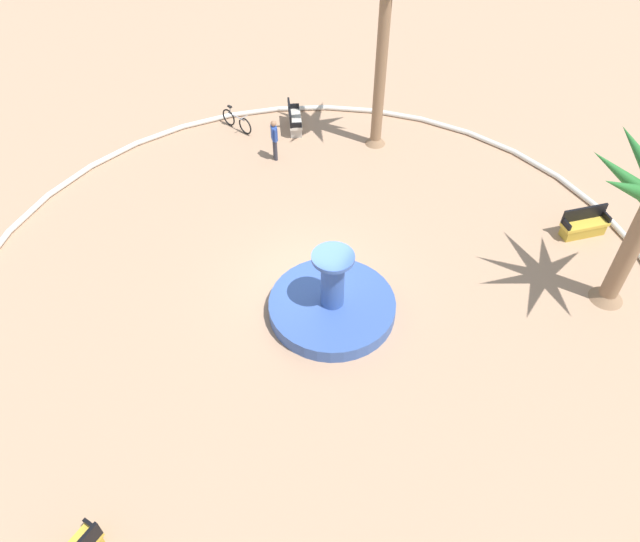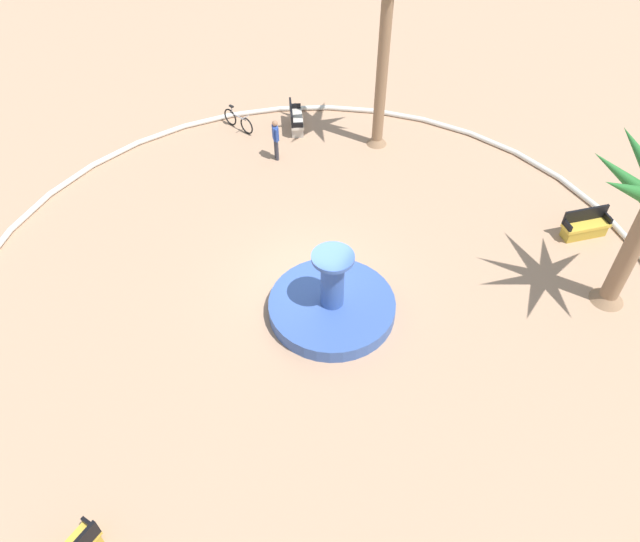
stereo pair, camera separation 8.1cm
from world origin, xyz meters
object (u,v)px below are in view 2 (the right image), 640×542
palm_tree_near_fountain (388,1)px  bench_north (296,121)px  fountain (332,305)px  person_cyclist_helmet (276,138)px  bicycle_red_frame (238,121)px  bench_east (585,227)px

palm_tree_near_fountain → bench_north: size_ratio=4.40×
fountain → bench_north: bearing=-57.3°
person_cyclist_helmet → fountain: bearing=129.5°
fountain → person_cyclist_helmet: fountain is taller
bicycle_red_frame → bench_east: bearing=176.5°
bicycle_red_frame → person_cyclist_helmet: 2.78m
bench_north → bicycle_red_frame: (2.14, 1.04, 0.04)m
palm_tree_near_fountain → bench_north: 6.30m
bench_north → person_cyclist_helmet: person_cyclist_helmet is taller
bench_east → bench_north: bearing=-9.1°
palm_tree_near_fountain → bench_north: (3.46, 0.39, -5.26)m
bench_east → person_cyclist_helmet: (11.44, 0.38, 0.59)m
bicycle_red_frame → person_cyclist_helmet: bearing=153.3°
bench_east → bicycle_red_frame: bench_east is taller
fountain → bench_north: (5.51, -8.59, 0.02)m
palm_tree_near_fountain → bench_north: bearing=6.4°
bench_north → person_cyclist_helmet: (-0.30, 2.27, 0.59)m
palm_tree_near_fountain → bicycle_red_frame: bearing=14.3°
palm_tree_near_fountain → person_cyclist_helmet: bearing=40.1°
bicycle_red_frame → fountain: bearing=135.3°
palm_tree_near_fountain → bench_east: 10.07m
bench_north → palm_tree_near_fountain: bearing=-173.6°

